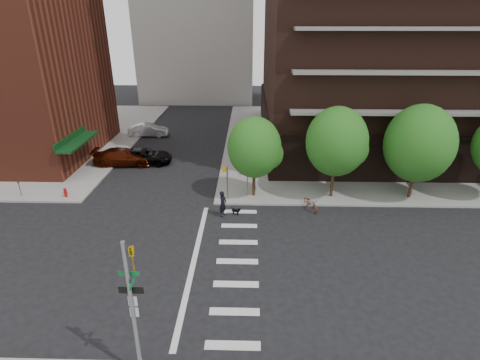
{
  "coord_description": "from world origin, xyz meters",
  "views": [
    {
      "loc": [
        3.63,
        -17.81,
        12.91
      ],
      "look_at": [
        3.0,
        6.0,
        2.5
      ],
      "focal_mm": 28.0,
      "sensor_mm": 36.0,
      "label": 1
    }
  ],
  "objects_px": {
    "fire_hydrant": "(65,192)",
    "parked_car_black": "(145,156)",
    "traffic_signal": "(135,322)",
    "parked_car_silver": "(149,130)",
    "parked_car_maroon": "(124,157)",
    "scooter": "(311,203)",
    "dog_walker": "(223,204)"
  },
  "relations": [
    {
      "from": "parked_car_silver",
      "to": "dog_walker",
      "type": "xyz_separation_m",
      "value": [
        10.02,
        -18.95,
        0.2
      ]
    },
    {
      "from": "parked_car_maroon",
      "to": "scooter",
      "type": "xyz_separation_m",
      "value": [
        16.33,
        -8.52,
        -0.31
      ]
    },
    {
      "from": "traffic_signal",
      "to": "parked_car_black",
      "type": "bearing_deg",
      "value": 104.28
    },
    {
      "from": "fire_hydrant",
      "to": "scooter",
      "type": "height_order",
      "value": "scooter"
    },
    {
      "from": "parked_car_maroon",
      "to": "dog_walker",
      "type": "xyz_separation_m",
      "value": [
        10.02,
        -9.63,
        0.14
      ]
    },
    {
      "from": "scooter",
      "to": "fire_hydrant",
      "type": "bearing_deg",
      "value": 154.46
    },
    {
      "from": "fire_hydrant",
      "to": "scooter",
      "type": "distance_m",
      "value": 18.68
    },
    {
      "from": "traffic_signal",
      "to": "scooter",
      "type": "distance_m",
      "value": 16.57
    },
    {
      "from": "traffic_signal",
      "to": "fire_hydrant",
      "type": "relative_size",
      "value": 8.2
    },
    {
      "from": "traffic_signal",
      "to": "parked_car_silver",
      "type": "distance_m",
      "value": 32.81
    },
    {
      "from": "traffic_signal",
      "to": "parked_car_maroon",
      "type": "bearing_deg",
      "value": 108.95
    },
    {
      "from": "fire_hydrant",
      "to": "parked_car_black",
      "type": "relative_size",
      "value": 0.14
    },
    {
      "from": "fire_hydrant",
      "to": "parked_car_silver",
      "type": "bearing_deg",
      "value": 82.08
    },
    {
      "from": "traffic_signal",
      "to": "parked_car_black",
      "type": "relative_size",
      "value": 1.17
    },
    {
      "from": "traffic_signal",
      "to": "fire_hydrant",
      "type": "distance_m",
      "value": 18.42
    },
    {
      "from": "parked_car_silver",
      "to": "parked_car_black",
      "type": "bearing_deg",
      "value": -170.64
    },
    {
      "from": "traffic_signal",
      "to": "parked_car_silver",
      "type": "height_order",
      "value": "traffic_signal"
    },
    {
      "from": "parked_car_black",
      "to": "parked_car_maroon",
      "type": "relative_size",
      "value": 0.92
    },
    {
      "from": "scooter",
      "to": "dog_walker",
      "type": "relative_size",
      "value": 1.0
    },
    {
      "from": "parked_car_black",
      "to": "dog_walker",
      "type": "relative_size",
      "value": 2.71
    },
    {
      "from": "parked_car_maroon",
      "to": "scooter",
      "type": "bearing_deg",
      "value": -122.63
    },
    {
      "from": "parked_car_black",
      "to": "parked_car_silver",
      "type": "bearing_deg",
      "value": 10.94
    },
    {
      "from": "parked_car_silver",
      "to": "traffic_signal",
      "type": "bearing_deg",
      "value": -169.0
    },
    {
      "from": "traffic_signal",
      "to": "parked_car_silver",
      "type": "bearing_deg",
      "value": 103.65
    },
    {
      "from": "scooter",
      "to": "traffic_signal",
      "type": "bearing_deg",
      "value": -143.12
    },
    {
      "from": "traffic_signal",
      "to": "parked_car_black",
      "type": "xyz_separation_m",
      "value": [
        -5.84,
        22.95,
        -1.99
      ]
    },
    {
      "from": "fire_hydrant",
      "to": "parked_car_black",
      "type": "height_order",
      "value": "parked_car_black"
    },
    {
      "from": "parked_car_maroon",
      "to": "scooter",
      "type": "distance_m",
      "value": 18.42
    },
    {
      "from": "fire_hydrant",
      "to": "traffic_signal",
      "type": "bearing_deg",
      "value": -56.74
    },
    {
      "from": "traffic_signal",
      "to": "fire_hydrant",
      "type": "xyz_separation_m",
      "value": [
        -10.03,
        15.29,
        -2.15
      ]
    },
    {
      "from": "traffic_signal",
      "to": "parked_car_silver",
      "type": "relative_size",
      "value": 1.32
    },
    {
      "from": "fire_hydrant",
      "to": "scooter",
      "type": "bearing_deg",
      "value": -3.99
    }
  ]
}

